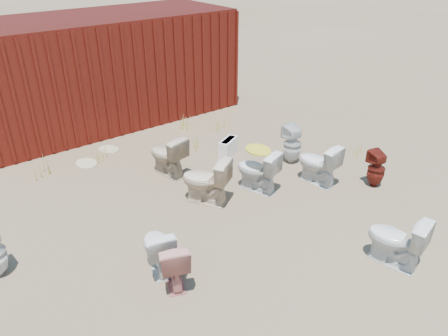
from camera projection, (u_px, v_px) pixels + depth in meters
ground at (247, 212)px, 7.02m from camera, size 100.00×100.00×0.00m
shipping_container at (103, 69)px, 10.09m from camera, size 6.00×2.40×2.40m
toilet_front_a at (157, 248)px, 5.67m from camera, size 0.55×0.75×0.68m
toilet_front_pink at (173, 261)px, 5.46m from camera, size 0.60×0.75×0.67m
toilet_front_c at (396, 240)px, 5.75m from camera, size 0.58×0.83×0.77m
toilet_front_maroon at (376, 169)px, 7.61m from camera, size 0.37×0.37×0.67m
toilet_front_e at (318, 164)px, 7.67m from camera, size 0.53×0.81×0.77m
toilet_back_beige_left at (206, 181)px, 7.10m from camera, size 0.81×0.92×0.81m
toilet_back_beige_right at (167, 155)px, 7.96m from camera, size 0.57×0.83×0.78m
toilet_back_yellowlid at (257, 171)px, 7.45m from camera, size 0.64×0.85×0.76m
toilet_back_e at (292, 144)px, 8.40m from camera, size 0.39×0.40×0.76m
yellow_lid at (258, 150)px, 7.26m from camera, size 0.39×0.48×0.02m
loose_tank at (228, 147)px, 8.74m from camera, size 0.54×0.40×0.35m
loose_lid_near at (86, 163)px, 8.49m from camera, size 0.42×0.52×0.02m
loose_lid_far at (109, 149)px, 9.04m from camera, size 0.48×0.55×0.02m
weed_clump_a at (39, 168)px, 8.00m from camera, size 0.36×0.36×0.34m
weed_clump_b at (195, 143)px, 9.04m from camera, size 0.32×0.32×0.26m
weed_clump_c at (224, 124)px, 9.85m from camera, size 0.36×0.36×0.35m
weed_clump_d at (101, 154)px, 8.59m from camera, size 0.30×0.30×0.27m
weed_clump_e at (185, 122)px, 9.99m from camera, size 0.34×0.34×0.33m
weed_clump_f at (357, 148)px, 8.83m from camera, size 0.28×0.28×0.26m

